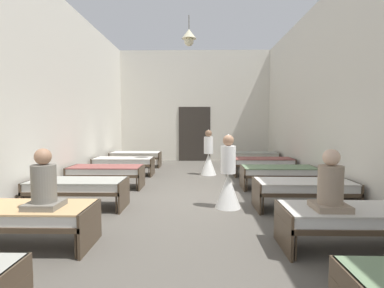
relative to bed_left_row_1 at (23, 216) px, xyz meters
The scene contains 16 objects.
ground_plane 3.66m from the bed_left_row_1, 51.79° to the left, with size 7.19×13.96×0.10m, color #59544C.
room_shell 5.23m from the bed_left_row_1, 62.34° to the left, with size 6.99×13.56×4.88m.
bed_left_row_1 is the anchor object (origin of this frame).
bed_right_row_1 4.49m from the bed_left_row_1, ahead, with size 1.90×0.84×0.57m.
bed_left_row_2 1.90m from the bed_left_row_1, 90.00° to the left, with size 1.90×0.84×0.57m.
bed_right_row_2 4.87m from the bed_left_row_1, 22.95° to the left, with size 1.90×0.84×0.57m.
bed_left_row_3 3.80m from the bed_left_row_1, 90.00° to the left, with size 1.90×0.84×0.57m.
bed_right_row_3 5.88m from the bed_left_row_1, 40.26° to the left, with size 1.90×0.84×0.57m.
bed_left_row_4 5.70m from the bed_left_row_1, 90.00° to the left, with size 1.90×0.84×0.57m.
bed_right_row_4 7.25m from the bed_left_row_1, 51.79° to the left, with size 1.90×0.84×0.57m.
bed_left_row_5 7.60m from the bed_left_row_1, 90.00° to the left, with size 1.90×0.84×0.57m.
bed_right_row_5 8.83m from the bed_left_row_1, 59.44° to the left, with size 1.90×0.84×0.57m.
nurse_near_aisle 3.61m from the bed_left_row_1, 33.59° to the left, with size 0.52×0.52×1.49m.
nurse_mid_aisle 6.46m from the bed_left_row_1, 64.88° to the left, with size 0.52×0.52×1.49m.
patient_seated_primary 0.56m from the bed_left_row_1, 13.38° to the right, with size 0.44×0.44×0.80m.
patient_seated_secondary 4.16m from the bed_left_row_1, ahead, with size 0.44×0.44×0.80m.
Camera 1 is at (0.16, -6.91, 1.72)m, focal length 28.53 mm.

